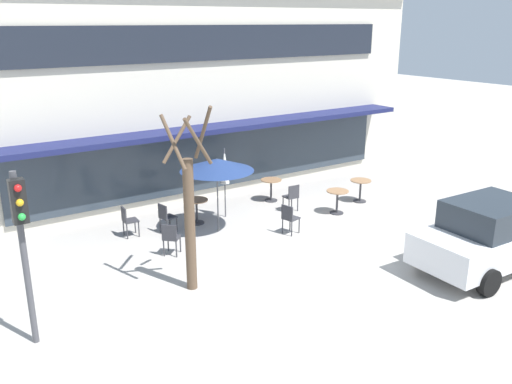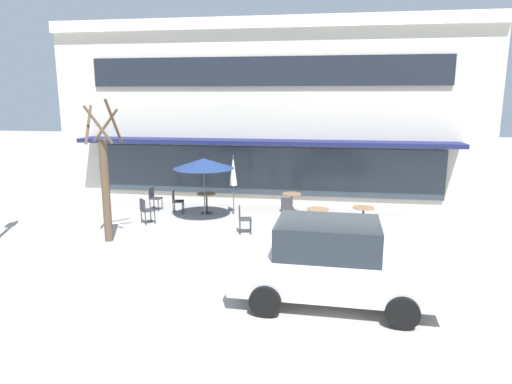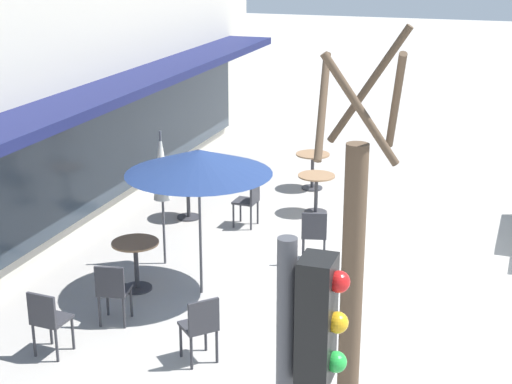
% 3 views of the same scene
% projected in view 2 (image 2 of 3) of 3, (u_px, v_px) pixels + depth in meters
% --- Properties ---
extents(ground_plane, '(80.00, 80.00, 0.00)m').
position_uv_depth(ground_plane, '(233.00, 253.00, 12.72)').
color(ground_plane, '#ADA8A0').
extents(building_facade, '(17.31, 9.10, 7.23)m').
position_uv_depth(building_facade, '(276.00, 110.00, 21.60)').
color(building_facade, beige).
rests_on(building_facade, ground).
extents(cafe_table_near_wall, '(0.70, 0.70, 0.76)m').
position_uv_depth(cafe_table_near_wall, '(318.00, 216.00, 14.58)').
color(cafe_table_near_wall, '#333338').
rests_on(cafe_table_near_wall, ground).
extents(cafe_table_streetside, '(0.70, 0.70, 0.76)m').
position_uv_depth(cafe_table_streetside, '(363.00, 215.00, 14.79)').
color(cafe_table_streetside, '#333338').
rests_on(cafe_table_streetside, ground).
extents(cafe_table_by_tree, '(0.70, 0.70, 0.76)m').
position_uv_depth(cafe_table_by_tree, '(207.00, 200.00, 16.87)').
color(cafe_table_by_tree, '#333338').
rests_on(cafe_table_by_tree, ground).
extents(cafe_table_mid_patio, '(0.70, 0.70, 0.76)m').
position_uv_depth(cafe_table_mid_patio, '(292.00, 200.00, 16.86)').
color(cafe_table_mid_patio, '#333338').
rests_on(cafe_table_mid_patio, ground).
extents(patio_umbrella_green_folded, '(2.10, 2.10, 2.20)m').
position_uv_depth(patio_umbrella_green_folded, '(204.00, 163.00, 15.60)').
color(patio_umbrella_green_folded, '#4C4C51').
rests_on(patio_umbrella_green_folded, ground).
extents(patio_umbrella_cream_folded, '(0.28, 0.28, 2.20)m').
position_uv_depth(patio_umbrella_cream_folded, '(233.00, 171.00, 16.50)').
color(patio_umbrella_cream_folded, '#4C4C51').
rests_on(patio_umbrella_cream_folded, ground).
extents(cafe_chair_0, '(0.47, 0.47, 0.89)m').
position_uv_depth(cafe_chair_0, '(176.00, 200.00, 16.84)').
color(cafe_chair_0, '#333338').
rests_on(cafe_chair_0, ground).
extents(cafe_chair_1, '(0.48, 0.48, 0.89)m').
position_uv_depth(cafe_chair_1, '(243.00, 217.00, 14.41)').
color(cafe_chair_1, '#333338').
rests_on(cafe_chair_1, ground).
extents(cafe_chair_2, '(0.42, 0.42, 0.89)m').
position_uv_depth(cafe_chair_2, '(287.00, 207.00, 15.68)').
color(cafe_chair_2, '#333338').
rests_on(cafe_chair_2, ground).
extents(cafe_chair_3, '(0.57, 0.57, 0.89)m').
position_uv_depth(cafe_chair_3, '(146.00, 209.00, 15.47)').
color(cafe_chair_3, '#333338').
rests_on(cafe_chair_3, ground).
extents(cafe_chair_4, '(0.43, 0.43, 0.89)m').
position_uv_depth(cafe_chair_4, '(154.00, 197.00, 17.34)').
color(cafe_chair_4, '#333338').
rests_on(cafe_chair_4, ground).
extents(parked_sedan, '(4.25, 2.12, 1.76)m').
position_uv_depth(parked_sedan, '(332.00, 262.00, 9.52)').
color(parked_sedan, silver).
rests_on(parked_sedan, ground).
extents(street_tree, '(0.95, 0.94, 4.23)m').
position_uv_depth(street_tree, '(105.00, 181.00, 13.40)').
color(street_tree, brown).
rests_on(street_tree, ground).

